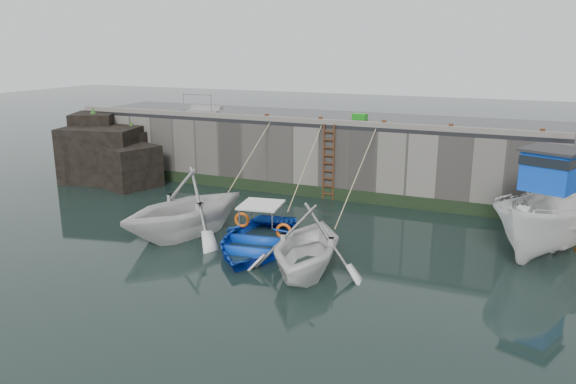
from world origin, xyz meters
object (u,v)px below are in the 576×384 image
at_px(bollard_c, 384,124).
at_px(boat_near_blacktrim, 307,271).
at_px(boat_near_white, 186,234).
at_px(fish_crate, 360,117).
at_px(ladder, 328,163).
at_px(bollard_a, 267,117).
at_px(bollard_e, 542,133).
at_px(boat_far_white, 552,218).
at_px(bollard_b, 321,120).
at_px(bollard_d, 451,127).
at_px(boat_near_blue, 257,247).

bearing_deg(bollard_c, boat_near_blacktrim, -91.24).
xyz_separation_m(boat_near_white, fish_crate, (3.63, 8.41, 3.29)).
bearing_deg(boat_near_blacktrim, ladder, 96.97).
bearing_deg(boat_near_white, bollard_c, 71.35).
height_order(bollard_a, bollard_c, same).
relative_size(ladder, bollard_e, 11.43).
height_order(boat_far_white, bollard_b, boat_far_white).
height_order(boat_near_blacktrim, bollard_d, bollard_d).
relative_size(boat_near_white, bollard_a, 17.77).
bearing_deg(fish_crate, bollard_a, -148.74).
xyz_separation_m(fish_crate, bollard_b, (-1.16, -1.84, 0.01)).
bearing_deg(boat_far_white, boat_near_blacktrim, -122.22).
height_order(boat_near_blue, bollard_e, bollard_e).
distance_m(bollard_a, bollard_b, 2.50).
bearing_deg(bollard_d, bollard_a, 180.00).
height_order(ladder, bollard_b, bollard_b).
distance_m(ladder, bollard_d, 5.11).
bearing_deg(bollard_b, boat_near_white, -110.65).
xyz_separation_m(bollard_c, bollard_e, (5.80, 0.00, 0.00)).
bearing_deg(bollard_d, boat_near_blue, -126.53).
relative_size(ladder, boat_near_white, 0.64).
xyz_separation_m(boat_near_blacktrim, bollard_d, (2.77, 7.88, 3.30)).
relative_size(ladder, boat_near_blue, 0.66).
relative_size(boat_near_white, boat_near_blue, 1.02).
height_order(bollard_b, bollard_c, same).
xyz_separation_m(ladder, bollard_b, (-0.50, 0.34, 1.71)).
distance_m(bollard_d, bollard_e, 3.20).
distance_m(boat_near_white, boat_far_white, 12.05).
bearing_deg(boat_near_blacktrim, bollard_b, 99.71).
xyz_separation_m(boat_near_blacktrim, fish_crate, (-1.37, 9.72, 3.29)).
height_order(bollard_a, bollard_b, same).
bearing_deg(boat_near_blue, bollard_d, 44.53).
xyz_separation_m(boat_far_white, bollard_d, (-3.72, 3.12, 2.27)).
bearing_deg(fish_crate, bollard_c, -45.48).
relative_size(boat_near_blacktrim, boat_far_white, 0.64).
relative_size(ladder, bollard_a, 11.43).
height_order(boat_far_white, bollard_e, boat_far_white).
height_order(fish_crate, bollard_c, bollard_c).
xyz_separation_m(ladder, boat_near_blacktrim, (2.03, -7.55, -1.59)).
relative_size(boat_near_white, bollard_c, 17.77).
bearing_deg(fish_crate, bollard_b, -117.63).
bearing_deg(boat_near_blue, fish_crate, 75.52).
xyz_separation_m(boat_near_blacktrim, bollard_e, (5.97, 7.88, 3.30)).
relative_size(boat_near_blacktrim, bollard_b, 15.35).
relative_size(boat_near_blacktrim, bollard_e, 15.35).
distance_m(boat_near_blue, fish_crate, 9.20).
bearing_deg(bollard_b, bollard_d, 0.00).
relative_size(boat_near_blue, bollard_b, 17.42).
xyz_separation_m(boat_near_blue, bollard_b, (-0.33, 6.71, 3.30)).
relative_size(boat_near_white, fish_crate, 8.27).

